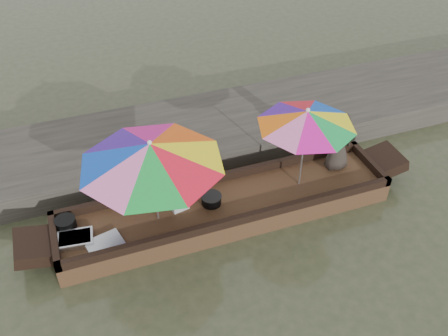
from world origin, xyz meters
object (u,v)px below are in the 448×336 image
object	(u,v)px
cooking_pot	(66,223)
supply_bag	(179,202)
boat_hull	(226,209)
tray_crayfish	(75,239)
vendor	(339,141)
umbrella_bow	(154,182)
charcoal_grill	(211,200)
umbrella_stern	(303,148)
tray_scallop	(105,244)

from	to	relation	value
cooking_pot	supply_bag	xyz separation A→B (m)	(1.81, -0.17, 0.04)
boat_hull	tray_crayfish	distance (m)	2.51
vendor	umbrella_bow	xyz separation A→B (m)	(-3.36, -0.20, 0.20)
cooking_pot	supply_bag	world-z (taller)	supply_bag
tray_crayfish	boat_hull	bearing A→B (deg)	1.23
boat_hull	charcoal_grill	size ratio (longest dim) A/B	17.33
tray_crayfish	umbrella_stern	world-z (taller)	umbrella_stern
tray_scallop	umbrella_stern	distance (m)	3.54
boat_hull	charcoal_grill	bearing A→B (deg)	170.57
vendor	cooking_pot	bearing A→B (deg)	-1.06
tray_scallop	umbrella_bow	size ratio (longest dim) A/B	0.24
cooking_pot	tray_scallop	bearing A→B (deg)	-49.10
tray_scallop	charcoal_grill	xyz separation A→B (m)	(1.84, 0.33, 0.05)
vendor	umbrella_bow	distance (m)	3.37
tray_scallop	charcoal_grill	world-z (taller)	charcoal_grill
boat_hull	tray_crayfish	world-z (taller)	tray_crayfish
umbrella_bow	vendor	bearing A→B (deg)	3.44
charcoal_grill	umbrella_stern	distance (m)	1.76
cooking_pot	vendor	world-z (taller)	vendor
umbrella_bow	cooking_pot	bearing A→B (deg)	168.15
cooking_pot	tray_crayfish	bearing A→B (deg)	-74.30
cooking_pot	umbrella_bow	bearing A→B (deg)	-11.85
tray_scallop	tray_crayfish	bearing A→B (deg)	150.12
boat_hull	tray_crayfish	xyz separation A→B (m)	(-2.50, -0.05, 0.22)
tray_crayfish	umbrella_stern	bearing A→B (deg)	0.79
supply_bag	umbrella_bow	distance (m)	0.76
boat_hull	vendor	world-z (taller)	vendor
tray_scallop	vendor	distance (m)	4.34
supply_bag	umbrella_bow	world-z (taller)	umbrella_bow
cooking_pot	umbrella_bow	xyz separation A→B (m)	(1.42, -0.30, 0.69)
tray_scallop	umbrella_stern	xyz separation A→B (m)	(3.45, 0.29, 0.74)
charcoal_grill	umbrella_stern	size ratio (longest dim) A/B	0.20
vendor	umbrella_stern	distance (m)	0.87
cooking_pot	boat_hull	bearing A→B (deg)	-6.56
charcoal_grill	vendor	bearing A→B (deg)	3.78
supply_bag	vendor	xyz separation A→B (m)	(2.97, 0.08, 0.45)
boat_hull	umbrella_bow	size ratio (longest dim) A/B	2.55
boat_hull	supply_bag	distance (m)	0.85
boat_hull	vendor	size ratio (longest dim) A/B	4.91
boat_hull	tray_scallop	xyz separation A→B (m)	(-2.09, -0.29, 0.21)
boat_hull	supply_bag	size ratio (longest dim) A/B	20.32
boat_hull	tray_scallop	distance (m)	2.12
charcoal_grill	vendor	size ratio (longest dim) A/B	0.28
charcoal_grill	supply_bag	world-z (taller)	supply_bag
umbrella_stern	supply_bag	bearing A→B (deg)	176.63
tray_crayfish	cooking_pot	bearing A→B (deg)	105.70
tray_scallop	supply_bag	bearing A→B (deg)	17.69
tray_scallop	charcoal_grill	distance (m)	1.87
umbrella_bow	supply_bag	bearing A→B (deg)	18.03
tray_crayfish	tray_scallop	world-z (taller)	tray_crayfish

